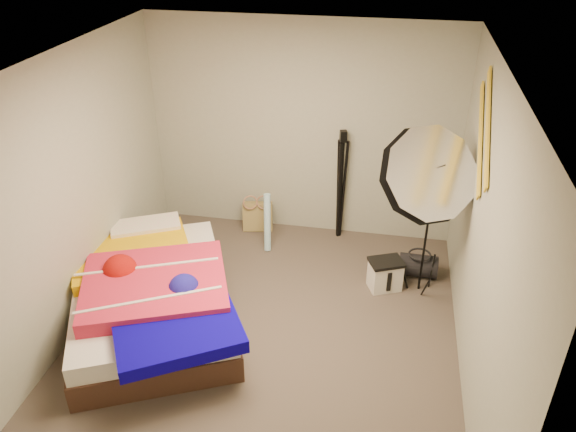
% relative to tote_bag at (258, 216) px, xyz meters
% --- Properties ---
extents(floor, '(4.00, 4.00, 0.00)m').
position_rel_tote_bag_xyz_m(floor, '(0.51, -1.83, -0.18)').
color(floor, '#4D453B').
rests_on(floor, ground).
extents(ceiling, '(4.00, 4.00, 0.00)m').
position_rel_tote_bag_xyz_m(ceiling, '(0.51, -1.83, 2.32)').
color(ceiling, silver).
rests_on(ceiling, wall_back).
extents(wall_back, '(3.50, 0.00, 3.50)m').
position_rel_tote_bag_xyz_m(wall_back, '(0.51, 0.17, 1.07)').
color(wall_back, '#999E8E').
rests_on(wall_back, floor).
extents(wall_front, '(3.50, 0.00, 3.50)m').
position_rel_tote_bag_xyz_m(wall_front, '(0.51, -3.83, 1.07)').
color(wall_front, '#999E8E').
rests_on(wall_front, floor).
extents(wall_left, '(0.00, 4.00, 4.00)m').
position_rel_tote_bag_xyz_m(wall_left, '(-1.24, -1.83, 1.07)').
color(wall_left, '#999E8E').
rests_on(wall_left, floor).
extents(wall_right, '(0.00, 4.00, 4.00)m').
position_rel_tote_bag_xyz_m(wall_right, '(2.26, -1.83, 1.07)').
color(wall_right, '#999E8E').
rests_on(wall_right, floor).
extents(tote_bag, '(0.38, 0.22, 0.37)m').
position_rel_tote_bag_xyz_m(tote_bag, '(0.00, 0.00, 0.00)').
color(tote_bag, tan).
rests_on(tote_bag, floor).
extents(wrapping_roll, '(0.11, 0.20, 0.68)m').
position_rel_tote_bag_xyz_m(wrapping_roll, '(0.21, -0.38, 0.16)').
color(wrapping_roll, '#50A8CA').
rests_on(wrapping_roll, floor).
extents(camera_case, '(0.37, 0.33, 0.31)m').
position_rel_tote_bag_xyz_m(camera_case, '(1.57, -0.90, -0.02)').
color(camera_case, silver).
rests_on(camera_case, floor).
extents(duffel_bag, '(0.41, 0.26, 0.24)m').
position_rel_tote_bag_xyz_m(duffel_bag, '(1.91, -0.60, -0.06)').
color(duffel_bag, black).
rests_on(duffel_bag, floor).
extents(wall_stripe_upper, '(0.02, 0.91, 0.78)m').
position_rel_tote_bag_xyz_m(wall_stripe_upper, '(2.24, -1.23, 1.77)').
color(wall_stripe_upper, gold).
rests_on(wall_stripe_upper, wall_right).
extents(wall_stripe_lower, '(0.02, 0.91, 0.78)m').
position_rel_tote_bag_xyz_m(wall_stripe_lower, '(2.24, -0.98, 1.57)').
color(wall_stripe_lower, gold).
rests_on(wall_stripe_lower, wall_right).
extents(bed, '(2.19, 2.41, 0.59)m').
position_rel_tote_bag_xyz_m(bed, '(-0.58, -1.83, 0.12)').
color(bed, '#3F261C').
rests_on(bed, floor).
extents(photo_umbrella, '(0.96, 0.98, 1.92)m').
position_rel_tote_bag_xyz_m(photo_umbrella, '(1.83, -1.02, 1.20)').
color(photo_umbrella, black).
rests_on(photo_umbrella, floor).
extents(camera_tripod, '(0.09, 0.09, 1.34)m').
position_rel_tote_bag_xyz_m(camera_tripod, '(0.98, 0.04, 0.59)').
color(camera_tripod, black).
rests_on(camera_tripod, floor).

